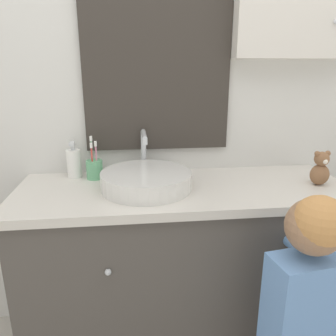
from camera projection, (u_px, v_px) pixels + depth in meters
name	position (u px, v px, depth m)	size (l,w,h in m)	color
wall_back	(182.00, 67.00, 1.50)	(3.20, 0.18, 2.50)	silver
vanity_counter	(183.00, 268.00, 1.49)	(1.40, 0.51, 0.79)	#4C4742
sink_basin	(146.00, 179.00, 1.34)	(0.37, 0.42, 0.21)	silver
toothbrush_holder	(95.00, 168.00, 1.46)	(0.07, 0.07, 0.19)	#66B27F
soap_dispenser	(74.00, 163.00, 1.48)	(0.06, 0.06, 0.16)	white
child_figure	(303.00, 305.00, 1.06)	(0.25, 0.47, 0.92)	slate
teddy_bear	(320.00, 169.00, 1.38)	(0.08, 0.07, 0.15)	brown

